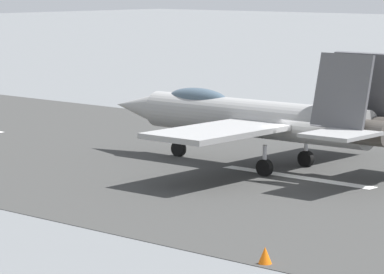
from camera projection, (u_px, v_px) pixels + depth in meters
ground_plane at (302, 178)px, 47.75m from camera, size 400.00×400.00×0.00m
runway_strip at (302, 178)px, 47.73m from camera, size 240.00×26.00×0.02m
fighter_jet at (257, 117)px, 50.19m from camera, size 16.49×14.36×5.54m
marker_cone_near at (265, 255)px, 33.26m from camera, size 0.44×0.44×0.55m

